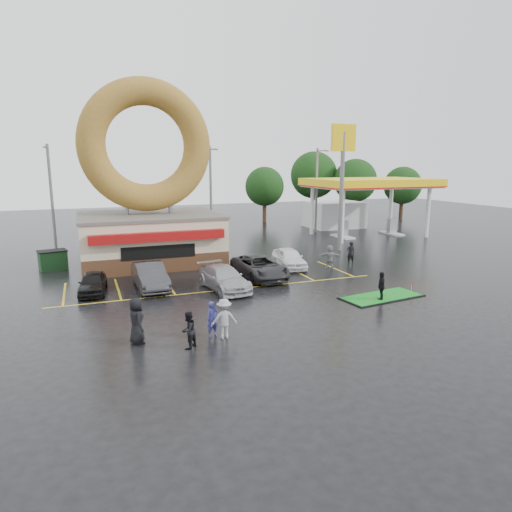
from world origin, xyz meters
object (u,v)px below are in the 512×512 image
object	(u,v)px
streetlight_right	(317,188)
car_black	(93,283)
streetlight_mid	(211,191)
car_silver	(224,278)
gas_station	(354,198)
car_white	(289,258)
donut_shop	(149,204)
car_dgrey	(150,276)
car_grey	(260,267)
putting_green	(382,297)
dumpster	(53,260)
streetlight_left	(51,196)
person_cameraman	(381,286)
person_blue	(213,319)
shell_sign	(343,164)

from	to	relation	value
streetlight_right	car_black	bearing A→B (deg)	-144.88
streetlight_mid	car_silver	world-z (taller)	streetlight_mid
gas_station	car_white	xyz separation A→B (m)	(-13.95, -13.54, -2.99)
gas_station	donut_shop	bearing A→B (deg)	-160.89
car_dgrey	car_silver	bearing A→B (deg)	-25.74
car_grey	putting_green	size ratio (longest dim) A/B	1.06
gas_station	streetlight_mid	distance (m)	16.04
streetlight_right	car_dgrey	world-z (taller)	streetlight_right
car_silver	dumpster	size ratio (longest dim) A/B	2.66
streetlight_left	car_black	bearing A→B (deg)	-79.83
putting_green	streetlight_right	bearing A→B (deg)	70.52
gas_station	person_cameraman	xyz separation A→B (m)	(-12.61, -22.63, -2.89)
donut_shop	car_dgrey	world-z (taller)	donut_shop
car_black	person_cameraman	distance (m)	16.43
car_dgrey	putting_green	bearing A→B (deg)	-30.72
donut_shop	car_white	world-z (taller)	donut_shop
donut_shop	gas_station	bearing A→B (deg)	19.11
car_grey	car_silver	bearing A→B (deg)	-151.42
putting_green	streetlight_mid	bearing A→B (deg)	99.79
streetlight_mid	putting_green	xyz separation A→B (m)	(3.82, -22.13, -4.74)
car_dgrey	person_cameraman	world-z (taller)	person_cameraman
streetlight_left	putting_green	xyz separation A→B (m)	(17.82, -21.13, -4.74)
car_dgrey	person_cameraman	xyz separation A→B (m)	(11.53, -7.00, 0.03)
car_black	person_blue	xyz separation A→B (m)	(4.70, -9.03, 0.17)
streetlight_mid	person_blue	distance (m)	25.71
car_black	person_cameraman	world-z (taller)	person_cameraman
streetlight_right	dumpster	distance (m)	27.71
donut_shop	streetlight_right	world-z (taller)	donut_shop
gas_station	person_blue	world-z (taller)	gas_station
car_black	car_white	size ratio (longest dim) A/B	0.88
streetlight_mid	car_grey	xyz separation A→B (m)	(-1.04, -15.55, -4.04)
person_blue	person_cameraman	size ratio (longest dim) A/B	0.99
car_silver	dumpster	bearing A→B (deg)	129.21
car_white	dumpster	distance (m)	16.87
gas_station	streetlight_left	distance (m)	30.04
person_blue	donut_shop	bearing A→B (deg)	73.71
car_grey	person_cameraman	bearing A→B (deg)	-60.92
shell_sign	car_grey	bearing A→B (deg)	-146.53
car_grey	person_cameraman	xyz separation A→B (m)	(4.43, -7.05, 0.07)
gas_station	car_grey	bearing A→B (deg)	-137.57
car_grey	streetlight_left	bearing A→B (deg)	128.66
streetlight_right	car_black	distance (m)	28.92
car_black	gas_station	bearing A→B (deg)	35.78
car_white	person_cameraman	size ratio (longest dim) A/B	2.59
donut_shop	car_dgrey	distance (m)	8.58
gas_station	car_white	distance (m)	19.67
shell_sign	car_white	distance (m)	10.67
gas_station	shell_sign	bearing A→B (deg)	-128.07
donut_shop	car_grey	xyz separation A→B (m)	(5.96, -7.61, -3.73)
shell_sign	car_grey	distance (m)	13.74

